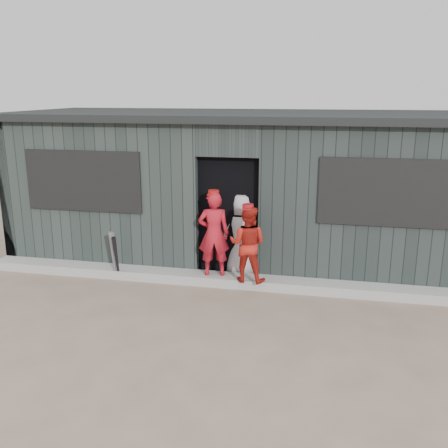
% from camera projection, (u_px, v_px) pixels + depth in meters
% --- Properties ---
extents(ground, '(80.00, 80.00, 0.00)m').
position_uv_depth(ground, '(195.00, 338.00, 6.22)').
color(ground, '#755F51').
rests_on(ground, ground).
extents(curb, '(8.00, 0.36, 0.15)m').
position_uv_depth(curb, '(224.00, 280.00, 7.92)').
color(curb, gray).
rests_on(curb, ground).
extents(bat_left, '(0.10, 0.30, 0.83)m').
position_uv_depth(bat_left, '(116.00, 255.00, 8.06)').
color(bat_left, gray).
rests_on(bat_left, ground).
extents(bat_mid, '(0.08, 0.17, 0.84)m').
position_uv_depth(bat_mid, '(113.00, 256.00, 8.01)').
color(bat_mid, gray).
rests_on(bat_mid, ground).
extents(bat_right, '(0.15, 0.35, 0.80)m').
position_uv_depth(bat_right, '(116.00, 258.00, 7.94)').
color(bat_right, black).
rests_on(bat_right, ground).
extents(player_red_left, '(0.55, 0.42, 1.34)m').
position_uv_depth(player_red_left, '(214.00, 234.00, 7.78)').
color(player_red_left, '#AB1521').
rests_on(player_red_left, curb).
extents(player_red_right, '(0.61, 0.49, 1.18)m').
position_uv_depth(player_red_right, '(247.00, 244.00, 7.55)').
color(player_red_right, '#AC1E15').
rests_on(player_red_right, curb).
extents(player_grey_back, '(0.80, 0.65, 1.42)m').
position_uv_depth(player_grey_back, '(242.00, 235.00, 8.12)').
color(player_grey_back, '#B2B2B2').
rests_on(player_grey_back, ground).
extents(dugout, '(8.30, 3.30, 2.62)m').
position_uv_depth(dugout, '(243.00, 186.00, 9.21)').
color(dugout, black).
rests_on(dugout, ground).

